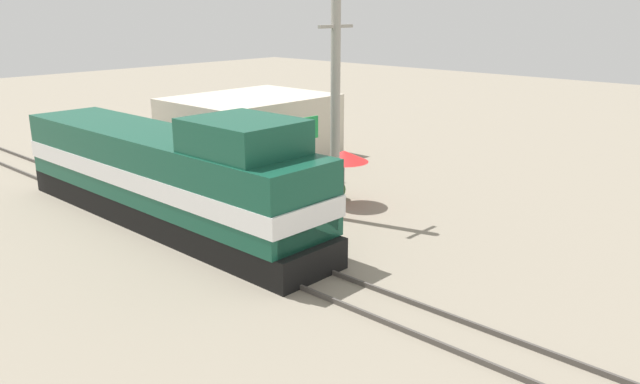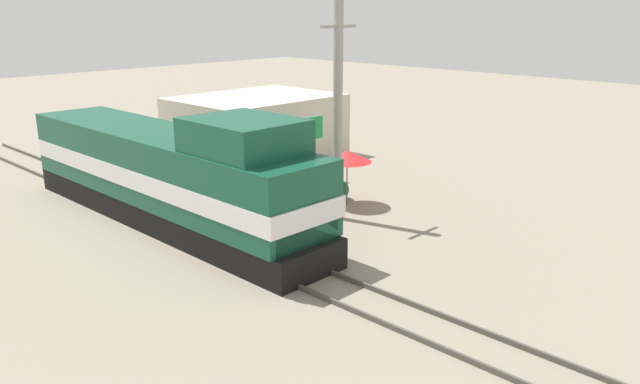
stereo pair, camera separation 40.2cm
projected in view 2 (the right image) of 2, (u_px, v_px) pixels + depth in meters
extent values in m
plane|color=gray|center=(201.00, 234.00, 22.95)|extent=(120.00, 120.00, 0.00)
cube|color=#4C4742|center=(185.00, 238.00, 22.43)|extent=(0.08, 42.50, 0.15)
cube|color=#4C4742|center=(217.00, 228.00, 23.42)|extent=(0.08, 42.50, 0.15)
cube|color=black|center=(168.00, 209.00, 24.21)|extent=(2.87, 16.13, 1.02)
cube|color=#144C38|center=(165.00, 165.00, 23.71)|extent=(3.12, 15.48, 2.50)
cube|color=white|center=(165.00, 171.00, 23.78)|extent=(3.16, 15.64, 0.70)
cube|color=white|center=(283.00, 218.00, 19.46)|extent=(2.65, 2.26, 1.37)
cube|color=#144C38|center=(244.00, 136.00, 19.97)|extent=(2.93, 3.55, 1.11)
cylinder|color=#9E998E|center=(338.00, 113.00, 23.54)|extent=(0.37, 0.37, 8.37)
cube|color=#9E998E|center=(338.00, 26.00, 22.64)|extent=(1.80, 0.12, 0.12)
cylinder|color=#4C4C4C|center=(347.00, 179.00, 26.09)|extent=(0.05, 0.05, 2.22)
cone|color=red|center=(347.00, 156.00, 25.81)|extent=(2.04, 2.04, 0.46)
cube|color=#595959|center=(307.00, 162.00, 29.40)|extent=(0.12, 0.12, 2.05)
cube|color=#198C3F|center=(307.00, 129.00, 28.96)|extent=(2.00, 0.08, 1.06)
sphere|color=#236028|center=(339.00, 190.00, 27.00)|extent=(0.89, 0.89, 0.89)
cube|color=#2D3347|center=(261.00, 200.00, 25.68)|extent=(0.30, 0.20, 0.79)
cylinder|color=#337F3F|center=(261.00, 184.00, 25.48)|extent=(0.34, 0.34, 0.63)
sphere|color=tan|center=(261.00, 173.00, 25.36)|extent=(0.23, 0.23, 0.23)
torus|color=black|center=(259.00, 195.00, 26.54)|extent=(0.36, 0.62, 0.67)
torus|color=black|center=(296.00, 192.00, 27.04)|extent=(0.36, 0.62, 0.67)
cube|color=#194C99|center=(278.00, 189.00, 26.74)|extent=(1.28, 0.70, 0.04)
cylinder|color=#194C99|center=(271.00, 192.00, 26.67)|extent=(0.04, 0.04, 0.28)
cube|color=beige|center=(257.00, 127.00, 34.31)|extent=(8.35, 6.32, 3.39)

